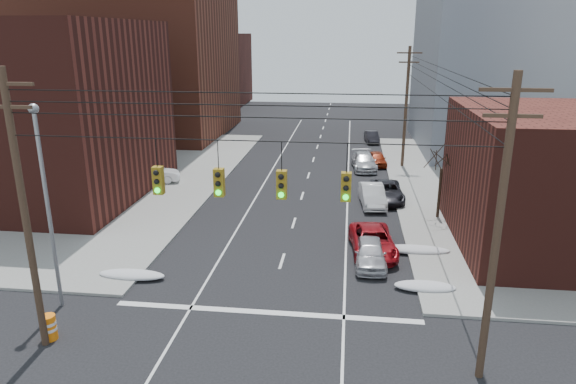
% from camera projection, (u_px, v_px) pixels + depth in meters
% --- Properties ---
extents(sidewalk_nw, '(40.00, 40.00, 0.15)m').
position_uv_depth(sidewalk_nw, '(4.00, 174.00, 45.67)').
color(sidewalk_nw, gray).
rests_on(sidewalk_nw, ground).
extents(building_brick_tall, '(24.00, 20.00, 30.00)m').
position_uv_depth(building_brick_tall, '(121.00, 7.00, 60.81)').
color(building_brick_tall, brown).
rests_on(building_brick_tall, ground).
extents(building_brick_near, '(20.00, 16.00, 13.00)m').
position_uv_depth(building_brick_near, '(9.00, 111.00, 38.45)').
color(building_brick_near, '#4A1C16').
rests_on(building_brick_near, ground).
extents(building_brick_far, '(22.00, 18.00, 12.00)m').
position_uv_depth(building_brick_far, '(179.00, 70.00, 88.36)').
color(building_brick_far, '#4A1C16').
rests_on(building_brick_far, ground).
extents(building_office, '(22.00, 20.00, 25.00)m').
position_uv_depth(building_office, '(535.00, 29.00, 52.50)').
color(building_office, gray).
rests_on(building_office, ground).
extents(building_glass, '(20.00, 18.00, 22.00)m').
position_uv_depth(building_glass, '(489.00, 40.00, 77.37)').
color(building_glass, gray).
rests_on(building_glass, ground).
extents(utility_pole_left, '(2.20, 0.28, 11.00)m').
position_uv_depth(utility_pole_left, '(24.00, 210.00, 19.11)').
color(utility_pole_left, '#473323').
rests_on(utility_pole_left, ground).
extents(utility_pole_right, '(2.20, 0.28, 11.00)m').
position_uv_depth(utility_pole_right, '(498.00, 230.00, 17.16)').
color(utility_pole_right, '#473323').
rests_on(utility_pole_right, ground).
extents(utility_pole_far, '(2.20, 0.28, 11.00)m').
position_uv_depth(utility_pole_far, '(406.00, 105.00, 46.56)').
color(utility_pole_far, '#473323').
rests_on(utility_pole_far, ground).
extents(traffic_signals, '(17.00, 0.42, 2.02)m').
position_uv_depth(traffic_signals, '(250.00, 182.00, 17.68)').
color(traffic_signals, black).
rests_on(traffic_signals, ground).
extents(street_light, '(0.44, 0.44, 9.32)m').
position_uv_depth(street_light, '(46.00, 191.00, 22.14)').
color(street_light, gray).
rests_on(street_light, ground).
extents(bare_tree, '(2.09, 2.20, 4.93)m').
position_uv_depth(bare_tree, '(440.00, 186.00, 34.19)').
color(bare_tree, black).
rests_on(bare_tree, ground).
extents(snow_nw, '(3.50, 1.08, 0.42)m').
position_uv_depth(snow_nw, '(132.00, 275.00, 26.32)').
color(snow_nw, silver).
rests_on(snow_nw, ground).
extents(snow_ne, '(3.00, 1.08, 0.42)m').
position_uv_depth(snow_ne, '(425.00, 286.00, 25.11)').
color(snow_ne, silver).
rests_on(snow_ne, ground).
extents(snow_east_far, '(4.00, 1.08, 0.42)m').
position_uv_depth(snow_east_far, '(414.00, 250.00, 29.37)').
color(snow_east_far, silver).
rests_on(snow_east_far, ground).
extents(red_pickup, '(2.87, 5.34, 1.43)m').
position_uv_depth(red_pickup, '(373.00, 241.00, 29.25)').
color(red_pickup, maroon).
rests_on(red_pickup, ground).
extents(parked_car_a, '(1.76, 4.19, 1.41)m').
position_uv_depth(parked_car_a, '(370.00, 252.00, 27.77)').
color(parked_car_a, silver).
rests_on(parked_car_a, ground).
extents(parked_car_b, '(2.02, 4.72, 1.51)m').
position_uv_depth(parked_car_b, '(372.00, 195.00, 37.39)').
color(parked_car_b, silver).
rests_on(parked_car_b, ground).
extents(parked_car_c, '(2.56, 5.14, 1.40)m').
position_uv_depth(parked_car_c, '(387.00, 191.00, 38.50)').
color(parked_car_c, black).
rests_on(parked_car_c, ground).
extents(parked_car_d, '(2.50, 5.24, 1.47)m').
position_uv_depth(parked_car_d, '(364.00, 161.00, 47.33)').
color(parked_car_d, '#B7B7BC').
rests_on(parked_car_d, ground).
extents(parked_car_e, '(1.90, 3.90, 1.28)m').
position_uv_depth(parked_car_e, '(377.00, 159.00, 48.76)').
color(parked_car_e, maroon).
rests_on(parked_car_e, ground).
extents(parked_car_f, '(1.77, 3.98, 1.27)m').
position_uv_depth(parked_car_f, '(372.00, 137.00, 58.94)').
color(parked_car_f, black).
rests_on(parked_car_f, ground).
extents(lot_car_a, '(4.55, 2.54, 1.42)m').
position_uv_depth(lot_car_a, '(153.00, 174.00, 42.64)').
color(lot_car_a, white).
rests_on(lot_car_a, sidewalk_nw).
extents(lot_car_b, '(5.77, 3.54, 1.49)m').
position_uv_depth(lot_car_b, '(132.00, 168.00, 44.22)').
color(lot_car_b, '#B6B6BB').
rests_on(lot_car_b, sidewalk_nw).
extents(lot_car_c, '(4.94, 3.06, 1.34)m').
position_uv_depth(lot_car_c, '(56.00, 182.00, 40.53)').
color(lot_car_c, black).
rests_on(lot_car_c, sidewalk_nw).
extents(lot_car_d, '(4.83, 3.09, 1.53)m').
position_uv_depth(lot_car_d, '(74.00, 179.00, 40.91)').
color(lot_car_d, '#9E9EA3').
rests_on(lot_car_d, sidewalk_nw).
extents(construction_barrel, '(0.77, 0.77, 1.08)m').
position_uv_depth(construction_barrel, '(49.00, 327.00, 21.00)').
color(construction_barrel, orange).
rests_on(construction_barrel, ground).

